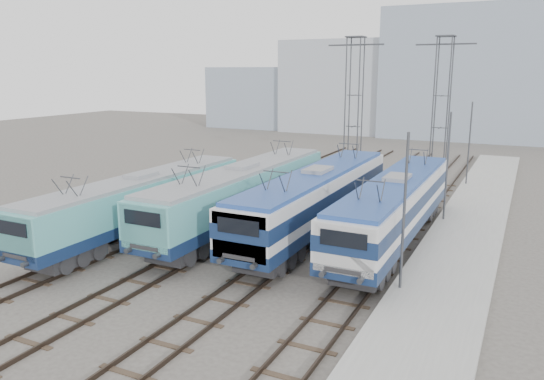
{
  "coord_description": "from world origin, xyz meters",
  "views": [
    {
      "loc": [
        13.03,
        -19.56,
        9.4
      ],
      "look_at": [
        0.02,
        7.0,
        2.74
      ],
      "focal_mm": 35.0,
      "sensor_mm": 36.0,
      "label": 1
    }
  ],
  "objects_px": {
    "mast_front": "(404,216)",
    "mast_rear": "(469,145)",
    "locomotive_center_right": "(316,196)",
    "catenary_tower_west": "(354,106)",
    "catenary_tower_east": "(441,107)",
    "mast_mid": "(447,169)",
    "locomotive_center_left": "(241,192)",
    "locomotive_far_right": "(395,204)",
    "locomotive_far_left": "(140,200)"
  },
  "relations": [
    {
      "from": "locomotive_center_left",
      "to": "locomotive_center_right",
      "type": "height_order",
      "value": "locomotive_center_left"
    },
    {
      "from": "locomotive_center_right",
      "to": "mast_mid",
      "type": "relative_size",
      "value": 2.64
    },
    {
      "from": "locomotive_far_right",
      "to": "locomotive_center_right",
      "type": "bearing_deg",
      "value": -176.27
    },
    {
      "from": "catenary_tower_east",
      "to": "catenary_tower_west",
      "type": "bearing_deg",
      "value": -162.9
    },
    {
      "from": "locomotive_far_left",
      "to": "catenary_tower_west",
      "type": "xyz_separation_m",
      "value": [
        6.75,
        18.42,
        4.5
      ]
    },
    {
      "from": "catenary_tower_east",
      "to": "mast_mid",
      "type": "xyz_separation_m",
      "value": [
        2.1,
        -10.0,
        -3.14
      ]
    },
    {
      "from": "catenary_tower_east",
      "to": "mast_front",
      "type": "xyz_separation_m",
      "value": [
        2.1,
        -22.0,
        -3.14
      ]
    },
    {
      "from": "locomotive_center_right",
      "to": "mast_front",
      "type": "relative_size",
      "value": 2.64
    },
    {
      "from": "mast_rear",
      "to": "catenary_tower_west",
      "type": "bearing_deg",
      "value": -155.06
    },
    {
      "from": "locomotive_far_left",
      "to": "locomotive_far_right",
      "type": "bearing_deg",
      "value": 20.1
    },
    {
      "from": "mast_rear",
      "to": "mast_mid",
      "type": "bearing_deg",
      "value": -90.0
    },
    {
      "from": "locomotive_center_right",
      "to": "mast_rear",
      "type": "relative_size",
      "value": 2.64
    },
    {
      "from": "locomotive_center_right",
      "to": "mast_front",
      "type": "xyz_separation_m",
      "value": [
        6.35,
        -6.22,
        1.15
      ]
    },
    {
      "from": "locomotive_far_right",
      "to": "catenary_tower_west",
      "type": "distance_m",
      "value": 15.69
    },
    {
      "from": "catenary_tower_east",
      "to": "locomotive_center_left",
      "type": "bearing_deg",
      "value": -117.83
    },
    {
      "from": "locomotive_center_right",
      "to": "locomotive_far_right",
      "type": "distance_m",
      "value": 4.51
    },
    {
      "from": "locomotive_far_left",
      "to": "mast_mid",
      "type": "xyz_separation_m",
      "value": [
        15.35,
        10.42,
        1.35
      ]
    },
    {
      "from": "catenary_tower_west",
      "to": "catenary_tower_east",
      "type": "relative_size",
      "value": 1.0
    },
    {
      "from": "locomotive_far_left",
      "to": "catenary_tower_east",
      "type": "height_order",
      "value": "catenary_tower_east"
    },
    {
      "from": "catenary_tower_west",
      "to": "mast_mid",
      "type": "distance_m",
      "value": 12.16
    },
    {
      "from": "mast_front",
      "to": "mast_rear",
      "type": "relative_size",
      "value": 1.0
    },
    {
      "from": "locomotive_far_right",
      "to": "locomotive_far_left",
      "type": "bearing_deg",
      "value": -159.9
    },
    {
      "from": "mast_front",
      "to": "locomotive_far_right",
      "type": "bearing_deg",
      "value": 105.84
    },
    {
      "from": "locomotive_far_right",
      "to": "mast_mid",
      "type": "relative_size",
      "value": 2.57
    },
    {
      "from": "locomotive_center_left",
      "to": "catenary_tower_east",
      "type": "distance_m",
      "value": 19.24
    },
    {
      "from": "mast_mid",
      "to": "mast_rear",
      "type": "height_order",
      "value": "same"
    },
    {
      "from": "mast_mid",
      "to": "mast_rear",
      "type": "distance_m",
      "value": 12.0
    },
    {
      "from": "locomotive_center_right",
      "to": "catenary_tower_west",
      "type": "distance_m",
      "value": 14.6
    },
    {
      "from": "locomotive_far_left",
      "to": "locomotive_far_right",
      "type": "xyz_separation_m",
      "value": [
        13.5,
        4.94,
        0.15
      ]
    },
    {
      "from": "locomotive_center_left",
      "to": "catenary_tower_west",
      "type": "xyz_separation_m",
      "value": [
        2.25,
        14.58,
        4.35
      ]
    },
    {
      "from": "mast_mid",
      "to": "locomotive_center_left",
      "type": "bearing_deg",
      "value": -148.78
    },
    {
      "from": "catenary_tower_east",
      "to": "mast_rear",
      "type": "xyz_separation_m",
      "value": [
        2.1,
        2.0,
        -3.14
      ]
    },
    {
      "from": "catenary_tower_west",
      "to": "catenary_tower_east",
      "type": "bearing_deg",
      "value": 17.1
    },
    {
      "from": "locomotive_far_right",
      "to": "mast_front",
      "type": "xyz_separation_m",
      "value": [
        1.85,
        -6.52,
        1.21
      ]
    },
    {
      "from": "mast_front",
      "to": "locomotive_center_left",
      "type": "bearing_deg",
      "value": 153.44
    },
    {
      "from": "locomotive_center_left",
      "to": "locomotive_far_right",
      "type": "distance_m",
      "value": 9.07
    },
    {
      "from": "locomotive_far_right",
      "to": "mast_rear",
      "type": "relative_size",
      "value": 2.57
    },
    {
      "from": "mast_mid",
      "to": "mast_rear",
      "type": "relative_size",
      "value": 1.0
    },
    {
      "from": "locomotive_far_left",
      "to": "locomotive_center_right",
      "type": "xyz_separation_m",
      "value": [
        9.0,
        4.65,
        0.21
      ]
    },
    {
      "from": "locomotive_far_left",
      "to": "locomotive_far_right",
      "type": "relative_size",
      "value": 0.96
    },
    {
      "from": "locomotive_far_right",
      "to": "mast_rear",
      "type": "xyz_separation_m",
      "value": [
        1.85,
        17.48,
        1.21
      ]
    },
    {
      "from": "catenary_tower_east",
      "to": "locomotive_far_right",
      "type": "bearing_deg",
      "value": -89.07
    },
    {
      "from": "catenary_tower_west",
      "to": "mast_front",
      "type": "height_order",
      "value": "catenary_tower_west"
    },
    {
      "from": "locomotive_far_left",
      "to": "locomotive_far_right",
      "type": "height_order",
      "value": "locomotive_far_right"
    },
    {
      "from": "locomotive_center_left",
      "to": "catenary_tower_east",
      "type": "xyz_separation_m",
      "value": [
        8.75,
        16.58,
        4.35
      ]
    },
    {
      "from": "locomotive_center_right",
      "to": "catenary_tower_west",
      "type": "xyz_separation_m",
      "value": [
        -2.25,
        13.78,
        4.29
      ]
    },
    {
      "from": "catenary_tower_east",
      "to": "mast_rear",
      "type": "bearing_deg",
      "value": 43.6
    },
    {
      "from": "locomotive_center_left",
      "to": "mast_rear",
      "type": "relative_size",
      "value": 2.64
    },
    {
      "from": "mast_front",
      "to": "mast_rear",
      "type": "bearing_deg",
      "value": 90.0
    },
    {
      "from": "locomotive_center_left",
      "to": "locomotive_center_right",
      "type": "xyz_separation_m",
      "value": [
        4.5,
        0.8,
        0.06
      ]
    }
  ]
}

